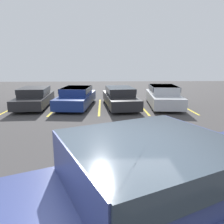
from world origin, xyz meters
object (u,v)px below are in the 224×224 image
Objects in this scene: parked_sedan_d at (163,95)px; parked_sedan_c at (120,96)px; pickup_truck at (165,195)px; parked_sedan_a at (35,97)px; parked_sedan_b at (77,96)px.

parked_sedan_c is at bearing -83.88° from parked_sedan_d.
parked_sedan_a is (-5.11, 10.86, -0.24)m from pickup_truck.
parked_sedan_c reaches higher than parked_sedan_b.
parked_sedan_c is at bearing 92.76° from parked_sedan_b.
parked_sedan_c is 1.02× the size of parked_sedan_d.
parked_sedan_a is 0.92× the size of parked_sedan_c.
parked_sedan_d is at bearing 50.59° from pickup_truck.
pickup_truck is 1.26× the size of parked_sedan_b.
parked_sedan_c is (5.30, -0.11, 0.00)m from parked_sedan_a.
parked_sedan_c is (2.72, -0.15, 0.00)m from parked_sedan_b.
parked_sedan_a is at bearing -85.13° from parked_sedan_d.
parked_sedan_b reaches higher than parked_sedan_a.
parked_sedan_b is (2.59, 0.04, -0.00)m from parked_sedan_a.
parked_sedan_a is at bearing 91.04° from pickup_truck.
parked_sedan_c is (0.20, 10.75, -0.24)m from pickup_truck.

